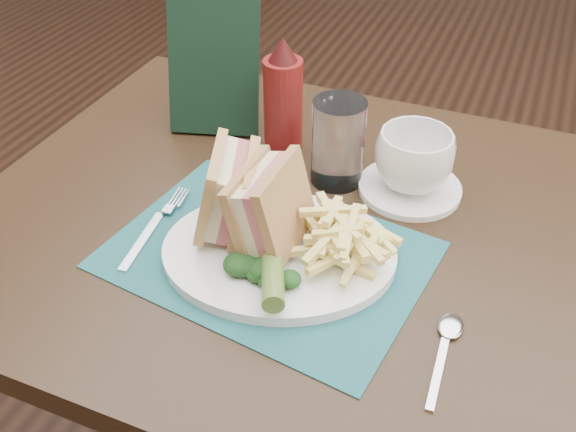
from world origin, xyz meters
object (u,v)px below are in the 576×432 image
object	(u,v)px
placemat	(268,255)
coffee_cup	(414,160)
sandwich_half_b	(255,202)
ketchup_bottle	(283,95)
sandwich_half_a	(211,190)
table_main	(292,379)
plate	(279,252)
check_presenter	(214,60)
saucer	(410,188)
drinking_glass	(338,143)

from	to	relation	value
placemat	coffee_cup	world-z (taller)	coffee_cup
sandwich_half_b	ketchup_bottle	world-z (taller)	ketchup_bottle
sandwich_half_a	coffee_cup	bearing A→B (deg)	22.18
table_main	coffee_cup	xyz separation A→B (m)	(0.14, 0.11, 0.43)
table_main	plate	bearing A→B (deg)	-78.54
placemat	sandwich_half_a	distance (m)	0.11
sandwich_half_a	ketchup_bottle	size ratio (longest dim) A/B	0.62
coffee_cup	check_presenter	size ratio (longest dim) A/B	0.47
table_main	saucer	world-z (taller)	saucer
saucer	drinking_glass	bearing A→B (deg)	-173.11
check_presenter	ketchup_bottle	bearing A→B (deg)	-28.19
table_main	placemat	size ratio (longest dim) A/B	2.27
sandwich_half_a	saucer	distance (m)	0.30
table_main	check_presenter	xyz separation A→B (m)	(-0.21, 0.18, 0.49)
plate	sandwich_half_a	distance (m)	0.12
table_main	ketchup_bottle	size ratio (longest dim) A/B	4.84
coffee_cup	ketchup_bottle	xyz separation A→B (m)	(-0.22, 0.04, 0.04)
placemat	drinking_glass	size ratio (longest dim) A/B	3.05
plate	ketchup_bottle	distance (m)	0.28
drinking_glass	ketchup_bottle	distance (m)	0.12
plate	coffee_cup	world-z (taller)	coffee_cup
placemat	ketchup_bottle	size ratio (longest dim) A/B	2.13
sandwich_half_a	ketchup_bottle	xyz separation A→B (m)	(0.00, 0.24, 0.02)
placemat	plate	world-z (taller)	plate
table_main	placemat	world-z (taller)	placemat
placemat	sandwich_half_b	world-z (taller)	sandwich_half_b
drinking_glass	ketchup_bottle	bearing A→B (deg)	153.88
saucer	drinking_glass	size ratio (longest dim) A/B	1.15
plate	ketchup_bottle	world-z (taller)	ketchup_bottle
placemat	sandwich_half_b	distance (m)	0.08
placemat	sandwich_half_a	world-z (taller)	sandwich_half_a
sandwich_half_b	drinking_glass	distance (m)	0.19
plate	saucer	size ratio (longest dim) A/B	2.00
placemat	drinking_glass	bearing A→B (deg)	82.24
sandwich_half_a	coffee_cup	xyz separation A→B (m)	(0.22, 0.20, -0.02)
sandwich_half_b	plate	bearing A→B (deg)	-11.47
sandwich_half_a	coffee_cup	size ratio (longest dim) A/B	1.04
sandwich_half_a	sandwich_half_b	bearing A→B (deg)	-22.22
ketchup_bottle	drinking_glass	bearing A→B (deg)	-26.12
sandwich_half_b	coffee_cup	distance (m)	0.25
table_main	drinking_glass	distance (m)	0.45
table_main	placemat	distance (m)	0.39
sandwich_half_a	check_presenter	bearing A→B (deg)	96.33
coffee_cup	ketchup_bottle	distance (m)	0.22
drinking_glass	ketchup_bottle	world-z (taller)	ketchup_bottle
placemat	saucer	xyz separation A→B (m)	(0.14, 0.21, 0.00)
table_main	plate	xyz separation A→B (m)	(0.02, -0.09, 0.38)
plate	ketchup_bottle	bearing A→B (deg)	94.29
table_main	ketchup_bottle	bearing A→B (deg)	116.90
table_main	ketchup_bottle	xyz separation A→B (m)	(-0.08, 0.15, 0.47)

